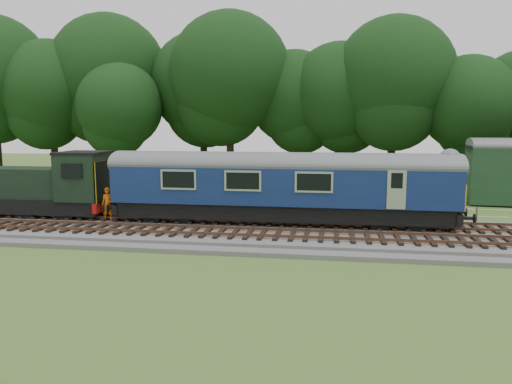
# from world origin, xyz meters

# --- Properties ---
(ground) EXTENTS (120.00, 120.00, 0.00)m
(ground) POSITION_xyz_m (0.00, 0.00, 0.00)
(ground) COLOR #436826
(ground) RESTS_ON ground
(ballast) EXTENTS (70.00, 7.00, 0.35)m
(ballast) POSITION_xyz_m (0.00, 0.00, 0.17)
(ballast) COLOR #4C4C4F
(ballast) RESTS_ON ground
(track_north) EXTENTS (67.20, 2.40, 0.21)m
(track_north) POSITION_xyz_m (0.00, 1.40, 0.42)
(track_north) COLOR black
(track_north) RESTS_ON ballast
(track_south) EXTENTS (67.20, 2.40, 0.21)m
(track_south) POSITION_xyz_m (0.00, -1.60, 0.42)
(track_south) COLOR black
(track_south) RESTS_ON ballast
(fence) EXTENTS (64.00, 0.12, 1.00)m
(fence) POSITION_xyz_m (0.00, 4.50, 0.00)
(fence) COLOR #6B6054
(fence) RESTS_ON ground
(tree_line) EXTENTS (70.00, 8.00, 18.00)m
(tree_line) POSITION_xyz_m (0.00, 22.00, 0.00)
(tree_line) COLOR black
(tree_line) RESTS_ON ground
(dmu_railcar) EXTENTS (18.05, 2.86, 3.88)m
(dmu_railcar) POSITION_xyz_m (1.23, 1.40, 2.61)
(dmu_railcar) COLOR black
(dmu_railcar) RESTS_ON ground
(shunter_loco) EXTENTS (8.92, 2.60, 3.38)m
(shunter_loco) POSITION_xyz_m (-12.70, 1.40, 1.97)
(shunter_loco) COLOR black
(shunter_loco) RESTS_ON ground
(worker) EXTENTS (0.77, 0.63, 1.83)m
(worker) POSITION_xyz_m (-8.22, 0.58, 1.27)
(worker) COLOR orange
(worker) RESTS_ON ballast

